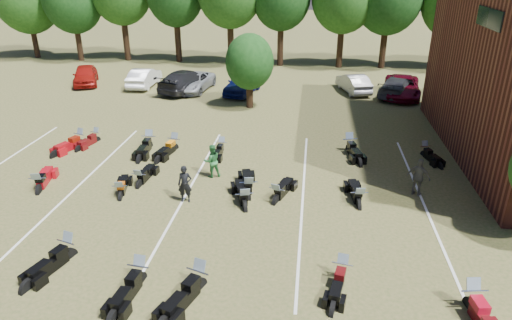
% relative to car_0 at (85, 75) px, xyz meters
% --- Properties ---
extents(ground, '(160.00, 160.00, 0.00)m').
position_rel_car_0_xyz_m(ground, '(15.91, -19.95, -0.75)').
color(ground, brown).
rests_on(ground, ground).
extents(car_0, '(3.32, 4.75, 1.50)m').
position_rel_car_0_xyz_m(car_0, '(0.00, 0.00, 0.00)').
color(car_0, maroon).
rests_on(car_0, ground).
extents(car_1, '(1.57, 4.40, 1.44)m').
position_rel_car_0_xyz_m(car_1, '(4.90, -0.05, -0.03)').
color(car_1, silver).
rests_on(car_1, ground).
extents(car_2, '(2.83, 5.08, 1.34)m').
position_rel_car_0_xyz_m(car_2, '(9.06, -0.79, -0.08)').
color(car_2, gray).
rests_on(car_2, ground).
extents(car_3, '(3.91, 5.95, 1.60)m').
position_rel_car_0_xyz_m(car_3, '(8.58, -0.94, 0.05)').
color(car_3, black).
rests_on(car_3, ground).
extents(car_4, '(2.66, 4.89, 1.58)m').
position_rel_car_0_xyz_m(car_4, '(12.90, -1.09, 0.04)').
color(car_4, '#0B1453').
rests_on(car_4, ground).
extents(car_5, '(2.60, 4.42, 1.38)m').
position_rel_car_0_xyz_m(car_5, '(21.17, 0.36, -0.06)').
color(car_5, '#A8A7A3').
rests_on(car_5, ground).
extents(car_6, '(3.18, 5.61, 1.48)m').
position_rel_car_0_xyz_m(car_6, '(24.58, -0.54, -0.01)').
color(car_6, '#5E0517').
rests_on(car_6, ground).
extents(car_7, '(3.70, 5.29, 1.42)m').
position_rel_car_0_xyz_m(car_7, '(24.28, -0.45, -0.04)').
color(car_7, '#38383D').
rests_on(car_7, ground).
extents(person_black, '(0.63, 0.46, 1.60)m').
position_rel_car_0_xyz_m(person_black, '(13.06, -17.86, 0.05)').
color(person_black, black).
rests_on(person_black, ground).
extents(person_green, '(0.96, 0.88, 1.59)m').
position_rel_car_0_xyz_m(person_green, '(13.66, -15.39, 0.04)').
color(person_green, '#2A7037').
rests_on(person_green, ground).
extents(person_grey, '(1.06, 0.83, 1.67)m').
position_rel_car_0_xyz_m(person_grey, '(22.74, -16.08, 0.09)').
color(person_grey, '#4F4C43').
rests_on(person_grey, ground).
extents(motorcycle_2, '(0.99, 2.43, 1.32)m').
position_rel_car_0_xyz_m(motorcycle_2, '(13.02, -23.16, -0.75)').
color(motorcycle_2, black).
rests_on(motorcycle_2, ground).
extents(motorcycle_3, '(1.38, 2.51, 1.33)m').
position_rel_car_0_xyz_m(motorcycle_3, '(10.16, -22.22, -0.75)').
color(motorcycle_3, black).
rests_on(motorcycle_3, ground).
extents(motorcycle_4, '(1.56, 2.63, 1.40)m').
position_rel_car_0_xyz_m(motorcycle_4, '(14.92, -23.22, -0.75)').
color(motorcycle_4, black).
rests_on(motorcycle_4, ground).
extents(motorcycle_5, '(1.10, 2.23, 1.19)m').
position_rel_car_0_xyz_m(motorcycle_5, '(19.28, -22.17, -0.75)').
color(motorcycle_5, black).
rests_on(motorcycle_5, ground).
extents(motorcycle_6, '(1.17, 2.61, 1.40)m').
position_rel_car_0_xyz_m(motorcycle_6, '(22.94, -23.11, -0.75)').
color(motorcycle_6, '#4E0B0F').
rests_on(motorcycle_6, ground).
extents(motorcycle_7, '(1.28, 2.48, 1.32)m').
position_rel_car_0_xyz_m(motorcycle_7, '(6.50, -17.84, -0.75)').
color(motorcycle_7, maroon).
rests_on(motorcycle_7, ground).
extents(motorcycle_8, '(1.11, 2.16, 1.15)m').
position_rel_car_0_xyz_m(motorcycle_8, '(10.24, -17.93, -0.75)').
color(motorcycle_8, black).
rests_on(motorcycle_8, ground).
extents(motorcycle_9, '(0.83, 2.18, 1.19)m').
position_rel_car_0_xyz_m(motorcycle_9, '(10.64, -16.77, -0.75)').
color(motorcycle_9, black).
rests_on(motorcycle_9, ground).
extents(motorcycle_10, '(1.29, 2.60, 1.39)m').
position_rel_car_0_xyz_m(motorcycle_10, '(15.61, -17.15, -0.75)').
color(motorcycle_10, black).
rests_on(motorcycle_10, ground).
extents(motorcycle_11, '(1.40, 2.36, 1.25)m').
position_rel_car_0_xyz_m(motorcycle_11, '(16.82, -17.47, -0.75)').
color(motorcycle_11, black).
rests_on(motorcycle_11, ground).
extents(motorcycle_12, '(1.46, 2.54, 1.35)m').
position_rel_car_0_xyz_m(motorcycle_12, '(15.59, -18.15, -0.75)').
color(motorcycle_12, black).
rests_on(motorcycle_12, ground).
extents(motorcycle_13, '(1.02, 2.38, 1.29)m').
position_rel_car_0_xyz_m(motorcycle_13, '(20.19, -17.42, -0.75)').
color(motorcycle_13, black).
rests_on(motorcycle_13, ground).
extents(motorcycle_14, '(1.09, 2.08, 1.11)m').
position_rel_car_0_xyz_m(motorcycle_14, '(6.33, -11.85, -0.75)').
color(motorcycle_14, '#500B0D').
rests_on(motorcycle_14, ground).
extents(motorcycle_15, '(1.50, 2.50, 1.33)m').
position_rel_car_0_xyz_m(motorcycle_15, '(5.73, -12.51, -0.75)').
color(motorcycle_15, maroon).
rests_on(motorcycle_15, ground).
extents(motorcycle_16, '(0.92, 2.52, 1.39)m').
position_rel_car_0_xyz_m(motorcycle_16, '(9.58, -12.39, -0.75)').
color(motorcycle_16, black).
rests_on(motorcycle_16, ground).
extents(motorcycle_17, '(1.21, 2.45, 1.31)m').
position_rel_car_0_xyz_m(motorcycle_17, '(10.98, -12.50, -0.75)').
color(motorcycle_17, black).
rests_on(motorcycle_17, ground).
extents(motorcycle_18, '(0.72, 2.04, 1.12)m').
position_rel_car_0_xyz_m(motorcycle_18, '(13.51, -12.44, -0.75)').
color(motorcycle_18, black).
rests_on(motorcycle_18, ground).
extents(motorcycle_19, '(1.33, 2.60, 1.39)m').
position_rel_car_0_xyz_m(motorcycle_19, '(20.16, -11.50, -0.75)').
color(motorcycle_19, black).
rests_on(motorcycle_19, ground).
extents(motorcycle_20, '(1.22, 2.11, 1.12)m').
position_rel_car_0_xyz_m(motorcycle_20, '(23.97, -11.71, -0.75)').
color(motorcycle_20, black).
rests_on(motorcycle_20, ground).
extents(young_tree_midfield, '(3.20, 3.20, 4.70)m').
position_rel_car_0_xyz_m(young_tree_midfield, '(13.91, -4.45, 2.34)').
color(young_tree_midfield, black).
rests_on(young_tree_midfield, ground).
extents(parking_lines, '(20.10, 14.00, 0.01)m').
position_rel_car_0_xyz_m(parking_lines, '(12.91, -16.95, -0.74)').
color(parking_lines, silver).
rests_on(parking_lines, ground).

